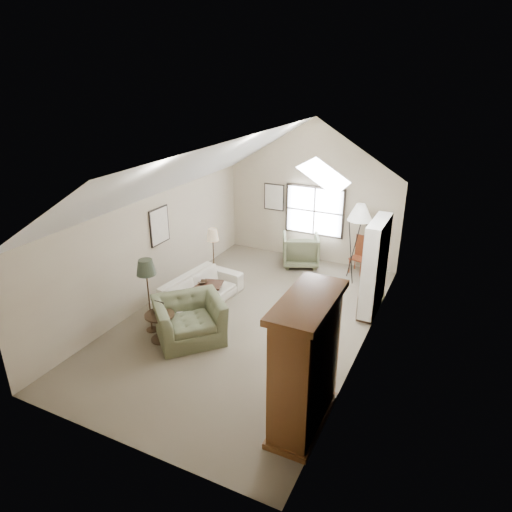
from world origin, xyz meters
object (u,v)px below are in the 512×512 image
at_px(side_table, 161,327).
at_px(armchair_near, 189,320).
at_px(armchair_far, 301,250).
at_px(sofa, 199,292).
at_px(coffee_table, 203,292).
at_px(armoire, 305,364).
at_px(side_chair, 359,255).

bearing_deg(side_table, armchair_near, 31.09).
distance_m(armchair_near, armchair_far, 4.60).
xyz_separation_m(sofa, side_table, (0.10, -1.60, -0.05)).
distance_m(sofa, coffee_table, 0.25).
distance_m(armoire, armchair_far, 6.25).
distance_m(armoire, sofa, 4.42).
bearing_deg(armchair_near, side_table, 164.35).
bearing_deg(armchair_far, side_chair, 162.57).
relative_size(armchair_near, side_chair, 1.32).
height_order(armoire, armchair_far, armoire).
relative_size(coffee_table, side_table, 1.52).
height_order(armchair_far, coffee_table, armchair_far).
relative_size(sofa, side_table, 3.99).
xyz_separation_m(armchair_far, side_chair, (1.60, 0.19, 0.06)).
height_order(coffee_table, side_chair, side_chair).
bearing_deg(armchair_near, side_chair, 17.49).
bearing_deg(side_table, side_chair, 61.02).
xyz_separation_m(armchair_near, side_chair, (2.29, 4.74, 0.07)).
bearing_deg(armoire, side_chair, 96.18).
distance_m(sofa, armchair_far, 3.51).
distance_m(sofa, armchair_near, 1.43).
relative_size(sofa, armchair_near, 1.78).
xyz_separation_m(armchair_near, coffee_table, (-0.63, 1.52, -0.20)).
height_order(armchair_near, coffee_table, armchair_near).
height_order(armchair_far, side_chair, side_chair).
distance_m(armchair_near, coffee_table, 1.66).
xyz_separation_m(armoire, side_table, (-3.44, 0.94, -0.80)).
xyz_separation_m(armoire, armchair_near, (-2.94, 1.25, -0.66)).
xyz_separation_m(armchair_near, armchair_far, (0.69, 4.55, 0.01)).
height_order(armoire, armchair_near, armoire).
height_order(sofa, coffee_table, sofa).
distance_m(armchair_near, side_chair, 5.26).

